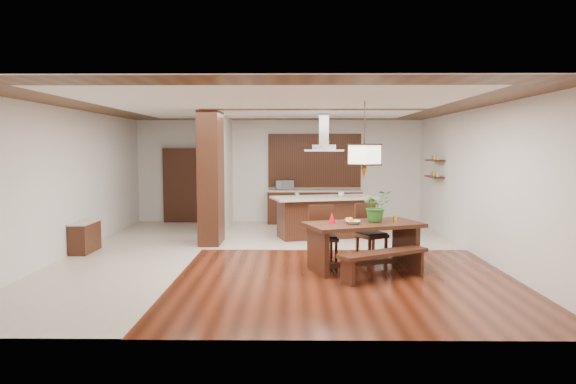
{
  "coord_description": "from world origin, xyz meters",
  "views": [
    {
      "loc": [
        0.4,
        -9.99,
        2.12
      ],
      "look_at": [
        0.3,
        0.0,
        1.25
      ],
      "focal_mm": 32.0,
      "sensor_mm": 36.0,
      "label": 1
    }
  ],
  "objects_px": {
    "microwave": "(285,185)",
    "dining_chair_left": "(324,235)",
    "dining_bench": "(383,265)",
    "foliage_plant": "(376,206)",
    "fruit_bowl": "(353,222)",
    "dining_table": "(363,235)",
    "range_hood": "(324,132)",
    "hallway_console": "(85,237)",
    "pendant_lantern": "(364,140)",
    "kitchen_island": "(323,216)",
    "island_cup": "(341,194)",
    "dining_chair_right": "(372,232)"
  },
  "relations": [
    {
      "from": "microwave",
      "to": "dining_chair_left",
      "type": "bearing_deg",
      "value": -90.51
    },
    {
      "from": "dining_bench",
      "to": "dining_chair_left",
      "type": "height_order",
      "value": "dining_chair_left"
    },
    {
      "from": "foliage_plant",
      "to": "fruit_bowl",
      "type": "xyz_separation_m",
      "value": [
        -0.43,
        -0.29,
        -0.25
      ]
    },
    {
      "from": "dining_table",
      "to": "range_hood",
      "type": "xyz_separation_m",
      "value": [
        -0.51,
        3.14,
        1.86
      ]
    },
    {
      "from": "hallway_console",
      "to": "foliage_plant",
      "type": "height_order",
      "value": "foliage_plant"
    },
    {
      "from": "pendant_lantern",
      "to": "kitchen_island",
      "type": "relative_size",
      "value": 0.51
    },
    {
      "from": "dining_bench",
      "to": "fruit_bowl",
      "type": "distance_m",
      "value": 0.91
    },
    {
      "from": "dining_chair_left",
      "to": "foliage_plant",
      "type": "xyz_separation_m",
      "value": [
        0.9,
        -0.27,
        0.57
      ]
    },
    {
      "from": "kitchen_island",
      "to": "island_cup",
      "type": "xyz_separation_m",
      "value": [
        0.41,
        -0.06,
        0.53
      ]
    },
    {
      "from": "dining_table",
      "to": "dining_bench",
      "type": "height_order",
      "value": "dining_table"
    },
    {
      "from": "dining_table",
      "to": "kitchen_island",
      "type": "distance_m",
      "value": 3.18
    },
    {
      "from": "kitchen_island",
      "to": "range_hood",
      "type": "height_order",
      "value": "range_hood"
    },
    {
      "from": "dining_chair_right",
      "to": "island_cup",
      "type": "xyz_separation_m",
      "value": [
        -0.36,
        2.35,
        0.5
      ]
    },
    {
      "from": "pendant_lantern",
      "to": "range_hood",
      "type": "distance_m",
      "value": 3.19
    },
    {
      "from": "microwave",
      "to": "dining_table",
      "type": "bearing_deg",
      "value": -84.37
    },
    {
      "from": "dining_table",
      "to": "fruit_bowl",
      "type": "xyz_separation_m",
      "value": [
        -0.2,
        -0.16,
        0.25
      ]
    },
    {
      "from": "pendant_lantern",
      "to": "dining_table",
      "type": "bearing_deg",
      "value": 0.0
    },
    {
      "from": "dining_bench",
      "to": "fruit_bowl",
      "type": "bearing_deg",
      "value": 130.57
    },
    {
      "from": "dining_table",
      "to": "pendant_lantern",
      "type": "distance_m",
      "value": 1.64
    },
    {
      "from": "fruit_bowl",
      "to": "island_cup",
      "type": "xyz_separation_m",
      "value": [
        0.1,
        3.24,
        0.18
      ]
    },
    {
      "from": "dining_chair_left",
      "to": "range_hood",
      "type": "xyz_separation_m",
      "value": [
        0.15,
        2.74,
        1.94
      ]
    },
    {
      "from": "dining_chair_left",
      "to": "range_hood",
      "type": "relative_size",
      "value": 1.17
    },
    {
      "from": "dining_chair_right",
      "to": "fruit_bowl",
      "type": "relative_size",
      "value": 4.28
    },
    {
      "from": "foliage_plant",
      "to": "microwave",
      "type": "distance_m",
      "value": 5.49
    },
    {
      "from": "dining_chair_left",
      "to": "microwave",
      "type": "distance_m",
      "value": 5.04
    },
    {
      "from": "dining_table",
      "to": "dining_chair_right",
      "type": "distance_m",
      "value": 0.78
    },
    {
      "from": "island_cup",
      "to": "dining_chair_right",
      "type": "bearing_deg",
      "value": -81.3
    },
    {
      "from": "dining_chair_right",
      "to": "dining_table",
      "type": "bearing_deg",
      "value": -138.61
    },
    {
      "from": "dining_bench",
      "to": "microwave",
      "type": "relative_size",
      "value": 3.36
    },
    {
      "from": "range_hood",
      "to": "island_cup",
      "type": "relative_size",
      "value": 6.78
    },
    {
      "from": "kitchen_island",
      "to": "microwave",
      "type": "bearing_deg",
      "value": 97.6
    },
    {
      "from": "pendant_lantern",
      "to": "foliage_plant",
      "type": "distance_m",
      "value": 1.18
    },
    {
      "from": "fruit_bowl",
      "to": "island_cup",
      "type": "relative_size",
      "value": 1.86
    },
    {
      "from": "island_cup",
      "to": "pendant_lantern",
      "type": "bearing_deg",
      "value": -88.16
    },
    {
      "from": "foliage_plant",
      "to": "dining_bench",
      "type": "bearing_deg",
      "value": -89.78
    },
    {
      "from": "hallway_console",
      "to": "island_cup",
      "type": "bearing_deg",
      "value": 17.74
    },
    {
      "from": "dining_bench",
      "to": "microwave",
      "type": "xyz_separation_m",
      "value": [
        -1.7,
        6.02,
        0.86
      ]
    },
    {
      "from": "dining_bench",
      "to": "island_cup",
      "type": "height_order",
      "value": "island_cup"
    },
    {
      "from": "foliage_plant",
      "to": "island_cup",
      "type": "distance_m",
      "value": 2.96
    },
    {
      "from": "pendant_lantern",
      "to": "microwave",
      "type": "height_order",
      "value": "pendant_lantern"
    },
    {
      "from": "pendant_lantern",
      "to": "foliage_plant",
      "type": "height_order",
      "value": "pendant_lantern"
    },
    {
      "from": "pendant_lantern",
      "to": "dining_bench",
      "type": "bearing_deg",
      "value": -70.31
    },
    {
      "from": "dining_bench",
      "to": "kitchen_island",
      "type": "xyz_separation_m",
      "value": [
        -0.75,
        3.8,
        0.27
      ]
    },
    {
      "from": "fruit_bowl",
      "to": "dining_chair_left",
      "type": "bearing_deg",
      "value": 129.95
    },
    {
      "from": "pendant_lantern",
      "to": "foliage_plant",
      "type": "bearing_deg",
      "value": 29.32
    },
    {
      "from": "kitchen_island",
      "to": "island_cup",
      "type": "relative_size",
      "value": 19.21
    },
    {
      "from": "dining_bench",
      "to": "range_hood",
      "type": "bearing_deg",
      "value": 101.15
    },
    {
      "from": "foliage_plant",
      "to": "kitchen_island",
      "type": "xyz_separation_m",
      "value": [
        -0.75,
        3.0,
        -0.59
      ]
    },
    {
      "from": "dining_chair_right",
      "to": "pendant_lantern",
      "type": "xyz_separation_m",
      "value": [
        -0.26,
        -0.73,
        1.72
      ]
    },
    {
      "from": "dining_chair_right",
      "to": "microwave",
      "type": "bearing_deg",
      "value": 81.39
    }
  ]
}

